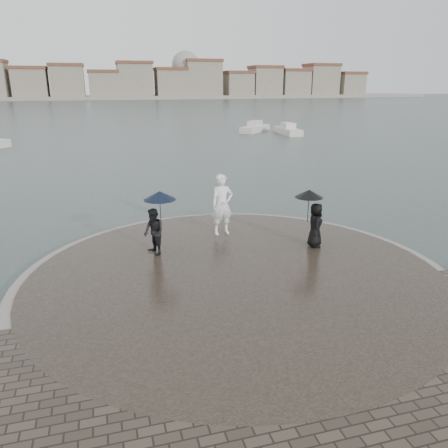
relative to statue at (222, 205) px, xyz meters
name	(u,v)px	position (x,y,z in m)	size (l,w,h in m)	color
ground	(284,352)	(-0.55, -6.96, -1.46)	(400.00, 400.00, 0.00)	#2B3835
kerb_ring	(236,279)	(-0.55, -3.46, -1.30)	(12.50, 12.50, 0.32)	gray
quay_tip	(236,279)	(-0.55, -3.46, -1.28)	(11.90, 11.90, 0.36)	#2D261E
statue	(222,205)	(0.00, 0.00, 0.00)	(0.80, 0.53, 2.20)	white
visitor_left	(156,220)	(-2.55, -1.30, 0.03)	(1.18, 1.07, 2.04)	black
visitor_right	(313,215)	(2.56, -2.06, -0.02)	(1.07, 1.00, 1.95)	black
far_skyline	(85,83)	(-6.84, 153.75, 4.15)	(260.00, 20.00, 37.00)	gray
boats	(192,134)	(5.71, 32.18, -1.08)	(34.25, 13.13, 1.50)	beige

